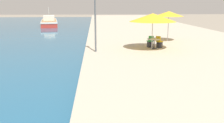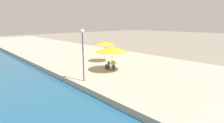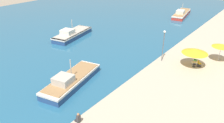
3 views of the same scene
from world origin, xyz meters
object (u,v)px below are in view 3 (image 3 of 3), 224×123
object	(u,v)px
cafe_table	(194,63)
lamppost	(164,41)
cafe_umbrella_white	(222,45)
fishing_boat_near	(71,80)
cafe_chair_left	(195,63)
person_at_quay	(78,118)
fishing_boat_far	(182,14)
cafe_chair_right	(199,64)
fishing_boat_mid	(72,34)
cafe_umbrella_pink	(195,51)

from	to	relation	value
cafe_table	lamppost	size ratio (longest dim) A/B	0.18
cafe_umbrella_white	fishing_boat_near	bearing A→B (deg)	-127.26
lamppost	cafe_umbrella_white	bearing A→B (deg)	36.31
cafe_table	cafe_chair_left	xyz separation A→B (m)	(-0.15, 0.71, -0.21)
person_at_quay	fishing_boat_far	bearing A→B (deg)	99.98
fishing_boat_near	cafe_umbrella_white	size ratio (longest dim) A/B	3.56
fishing_boat_near	cafe_table	bearing A→B (deg)	38.52
cafe_chair_right	lamppost	xyz separation A→B (m)	(-4.91, -1.41, 2.77)
fishing_boat_mid	person_at_quay	xyz separation A→B (m)	(18.37, -16.52, 0.29)
person_at_quay	cafe_chair_right	bearing A→B (deg)	73.87
fishing_boat_near	fishing_boat_mid	distance (m)	17.24
fishing_boat_far	cafe_table	size ratio (longest dim) A/B	14.19
cafe_umbrella_pink	cafe_chair_left	size ratio (longest dim) A/B	3.76
fishing_boat_near	person_at_quay	world-z (taller)	fishing_boat_near
fishing_boat_far	fishing_boat_mid	bearing A→B (deg)	-119.72
cafe_chair_left	person_at_quay	bearing A→B (deg)	-116.03
cafe_umbrella_pink	cafe_table	distance (m)	1.81
fishing_boat_far	cafe_umbrella_white	world-z (taller)	fishing_boat_far
fishing_boat_far	cafe_chair_left	distance (m)	29.62
cafe_umbrella_pink	cafe_chair_right	size ratio (longest dim) A/B	3.76
cafe_table	lamppost	world-z (taller)	lamppost
cafe_umbrella_white	cafe_chair_left	size ratio (longest dim) A/B	2.94
cafe_chair_left	fishing_boat_far	bearing A→B (deg)	102.72
fishing_boat_far	fishing_boat_near	bearing A→B (deg)	-96.76
fishing_boat_near	cafe_umbrella_white	bearing A→B (deg)	40.66
cafe_umbrella_pink	person_at_quay	size ratio (longest dim) A/B	3.23
fishing_boat_far	cafe_umbrella_white	bearing A→B (deg)	-67.70
cafe_chair_left	person_at_quay	distance (m)	18.74
fishing_boat_mid	cafe_table	size ratio (longest dim) A/B	11.98
fishing_boat_near	cafe_chair_left	bearing A→B (deg)	40.41
cafe_chair_left	person_at_quay	world-z (taller)	person_at_quay
cafe_umbrella_white	lamppost	xyz separation A→B (m)	(-6.55, -4.81, 0.65)
cafe_chair_left	cafe_chair_right	bearing A→B (deg)	-29.98
lamppost	cafe_umbrella_pink	bearing A→B (deg)	11.52
fishing_boat_mid	cafe_umbrella_pink	world-z (taller)	fishing_boat_mid
fishing_boat_mid	person_at_quay	distance (m)	24.71
lamppost	cafe_table	bearing A→B (deg)	11.96
cafe_umbrella_white	lamppost	world-z (taller)	lamppost
fishing_boat_mid	fishing_boat_far	xyz separation A→B (m)	(10.44, 28.54, -0.04)
person_at_quay	cafe_table	bearing A→B (deg)	75.07
cafe_chair_left	lamppost	bearing A→B (deg)	-170.96
fishing_boat_far	cafe_table	world-z (taller)	fishing_boat_far
cafe_umbrella_white	cafe_table	size ratio (longest dim) A/B	3.34
cafe_table	fishing_boat_near	bearing A→B (deg)	-129.40
cafe_umbrella_pink	fishing_boat_mid	bearing A→B (deg)	-177.79
cafe_chair_left	fishing_boat_mid	bearing A→B (deg)	172.05
person_at_quay	cafe_umbrella_white	bearing A→B (deg)	72.26
fishing_boat_near	person_at_quay	xyz separation A→B (m)	(5.90, -4.61, 0.31)
cafe_table	person_at_quay	distance (m)	18.09
fishing_boat_near	lamppost	distance (m)	13.76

